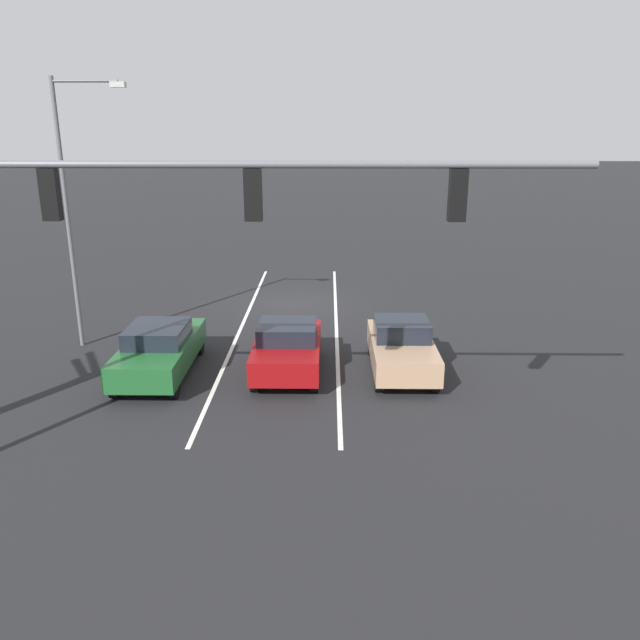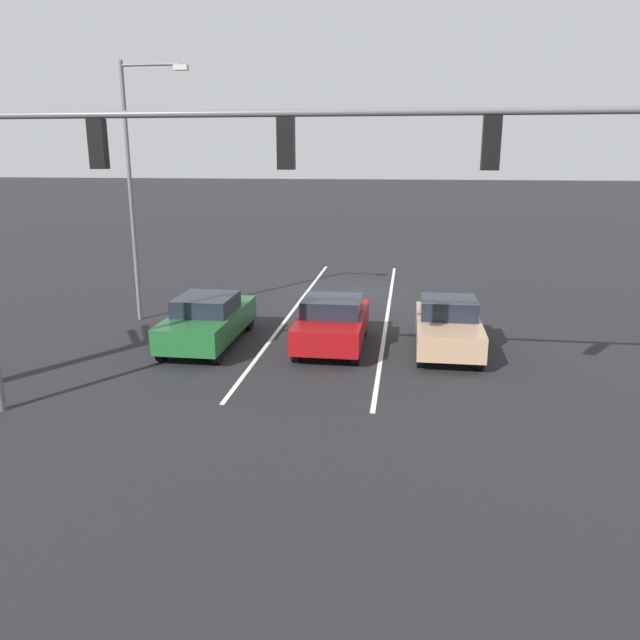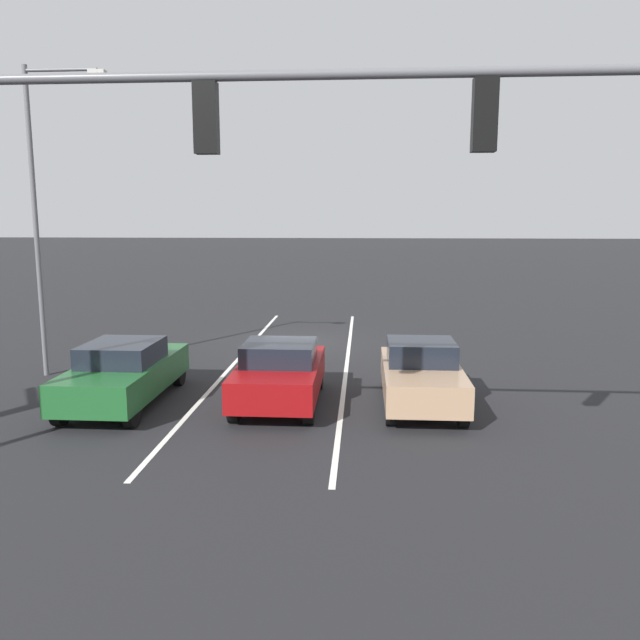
# 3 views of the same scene
# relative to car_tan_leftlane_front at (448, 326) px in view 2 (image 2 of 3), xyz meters

# --- Properties ---
(ground_plane) EXTENTS (240.00, 240.00, 0.00)m
(ground_plane) POSITION_rel_car_tan_leftlane_front_xyz_m (3.62, -7.56, -0.77)
(ground_plane) COLOR black
(lane_stripe_left_divider) EXTENTS (0.12, 18.38, 0.01)m
(lane_stripe_left_divider) POSITION_rel_car_tan_leftlane_front_xyz_m (1.88, -4.37, -0.76)
(lane_stripe_left_divider) COLOR silver
(lane_stripe_left_divider) RESTS_ON ground_plane
(lane_stripe_center_divider) EXTENTS (0.12, 18.38, 0.01)m
(lane_stripe_center_divider) POSITION_rel_car_tan_leftlane_front_xyz_m (5.35, -4.37, -0.76)
(lane_stripe_center_divider) COLOR silver
(lane_stripe_center_divider) RESTS_ON ground_plane
(car_tan_leftlane_front) EXTENTS (1.80, 4.02, 1.55)m
(car_tan_leftlane_front) POSITION_rel_car_tan_leftlane_front_xyz_m (0.00, 0.00, 0.00)
(car_tan_leftlane_front) COLOR tan
(car_tan_leftlane_front) RESTS_ON ground_plane
(car_darkgreen_rightlane_front) EXTENTS (1.84, 4.57, 1.53)m
(car_darkgreen_rightlane_front) POSITION_rel_car_tan_leftlane_front_xyz_m (7.11, 0.31, 0.01)
(car_darkgreen_rightlane_front) COLOR #1E5928
(car_darkgreen_rightlane_front) RESTS_ON ground_plane
(car_maroon_midlane_front) EXTENTS (1.91, 4.03, 1.52)m
(car_maroon_midlane_front) POSITION_rel_car_tan_leftlane_front_xyz_m (3.37, 0.08, 0.01)
(car_maroon_midlane_front) COLOR maroon
(car_maroon_midlane_front) RESTS_ON ground_plane
(traffic_signal_gantry) EXTENTS (12.93, 0.37, 6.70)m
(traffic_signal_gantry) POSITION_rel_car_tan_leftlane_front_xyz_m (5.86, 5.81, 4.36)
(traffic_signal_gantry) COLOR slate
(traffic_signal_gantry) RESTS_ON ground_plane
(street_lamp_right_shoulder) EXTENTS (2.27, 0.24, 8.45)m
(street_lamp_right_shoulder) POSITION_rel_car_tan_leftlane_front_xyz_m (10.17, -2.22, 4.12)
(street_lamp_right_shoulder) COLOR slate
(street_lamp_right_shoulder) RESTS_ON ground_plane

